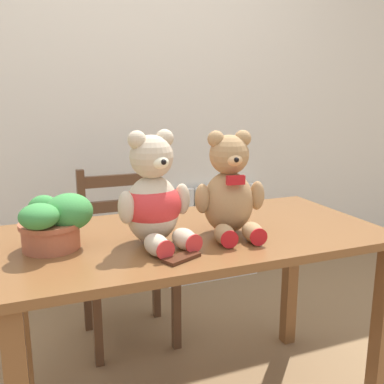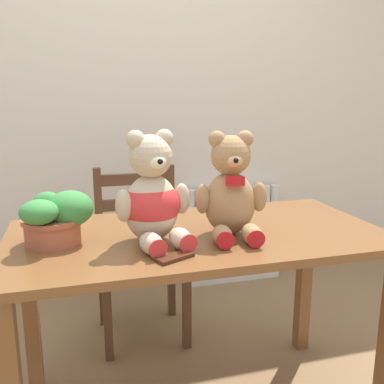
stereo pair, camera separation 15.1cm
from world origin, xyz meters
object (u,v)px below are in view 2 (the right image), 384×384
chocolate_bar (175,257)px  teddy_bear_right (231,191)px  wooden_chair_behind (140,254)px  potted_plant (56,218)px  teddy_bear_left (152,198)px

chocolate_bar → teddy_bear_right: bearing=35.5°
wooden_chair_behind → potted_plant: size_ratio=3.74×
potted_plant → chocolate_bar: potted_plant is taller
teddy_bear_right → chocolate_bar: size_ratio=3.06×
teddy_bear_left → potted_plant: teddy_bear_left is taller
wooden_chair_behind → potted_plant: (-0.38, -0.68, 0.42)m
wooden_chair_behind → teddy_bear_left: (-0.06, -0.74, 0.48)m
wooden_chair_behind → chocolate_bar: wooden_chair_behind is taller
teddy_bear_left → chocolate_bar: 0.24m
potted_plant → teddy_bear_right: bearing=-6.4°
teddy_bear_right → potted_plant: 0.61m
teddy_bear_left → teddy_bear_right: size_ratio=1.03×
wooden_chair_behind → chocolate_bar: 0.98m
teddy_bear_right → potted_plant: (-0.61, 0.07, -0.07)m
teddy_bear_right → potted_plant: bearing=1.5°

